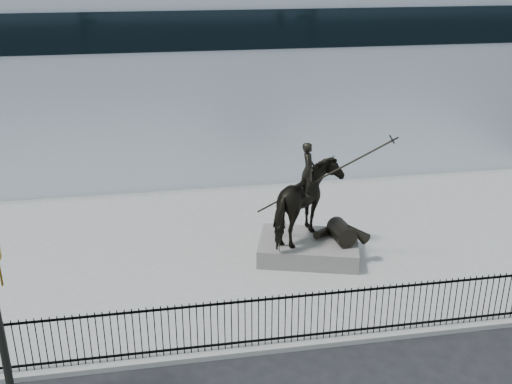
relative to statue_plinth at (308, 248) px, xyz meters
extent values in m
plane|color=black|center=(-1.69, -5.94, -0.46)|extent=(120.00, 120.00, 0.00)
cube|color=gray|center=(-1.69, 1.06, -0.39)|extent=(30.00, 12.00, 0.15)
cube|color=silver|center=(-1.69, 14.06, 4.04)|extent=(44.00, 14.00, 9.00)
cube|color=black|center=(-1.69, -4.69, -0.16)|extent=(22.00, 0.05, 0.05)
cube|color=black|center=(-1.69, -4.69, 1.09)|extent=(22.00, 0.05, 0.05)
cube|color=black|center=(-1.69, -4.69, 0.44)|extent=(22.00, 0.03, 1.50)
cube|color=#5C5954|center=(0.00, 0.00, 0.00)|extent=(3.88, 3.18, 0.63)
imported|color=black|center=(0.00, 0.00, 1.65)|extent=(2.94, 3.20, 2.68)
imported|color=black|center=(-0.10, 0.03, 2.88)|extent=(0.61, 0.76, 1.81)
cylinder|color=black|center=(0.35, -0.11, 2.60)|extent=(4.14, 1.30, 2.72)
camera|label=1|loc=(-5.04, -17.84, 9.47)|focal=42.00mm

